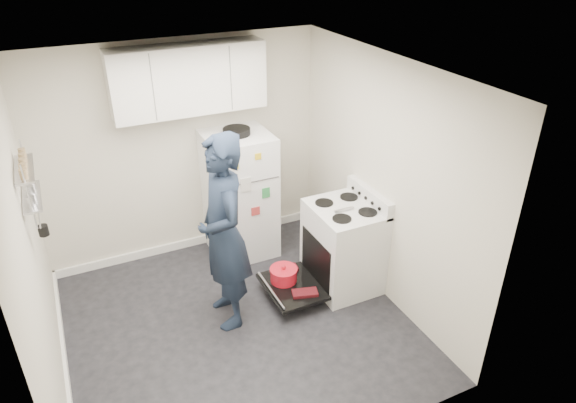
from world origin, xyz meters
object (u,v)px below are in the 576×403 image
open_oven_door (289,281)px  refrigerator (240,194)px  person (224,234)px  electric_range (342,248)px

open_oven_door → refrigerator: 1.19m
refrigerator → person: (-0.56, -1.08, 0.23)m
open_oven_door → person: person is taller
open_oven_door → refrigerator: (-0.13, 1.05, 0.56)m
electric_range → person: (-1.29, 0.02, 0.51)m
electric_range → open_oven_door: 0.67m
refrigerator → open_oven_door: bearing=-83.1°
electric_range → refrigerator: (-0.74, 1.10, 0.28)m
electric_range → person: size_ratio=0.56×
person → refrigerator: bearing=154.8°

